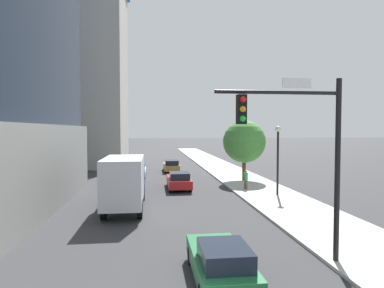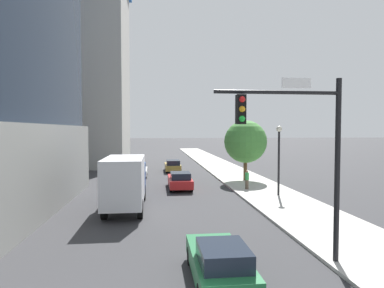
% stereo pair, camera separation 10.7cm
% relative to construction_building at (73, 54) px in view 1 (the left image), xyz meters
% --- Properties ---
extents(sidewalk, '(4.95, 120.00, 0.15)m').
position_rel_construction_building_xyz_m(sidewalk, '(20.19, -21.99, -15.88)').
color(sidewalk, '#B2AFA8').
rests_on(sidewalk, ground).
extents(construction_building, '(15.24, 26.01, 36.48)m').
position_rel_construction_building_xyz_m(construction_building, '(0.00, 0.00, 0.00)').
color(construction_building, '#B2AFA8').
rests_on(construction_building, ground).
extents(traffic_light_pole, '(4.78, 0.48, 6.83)m').
position_rel_construction_building_xyz_m(traffic_light_pole, '(16.60, -37.07, -11.16)').
color(traffic_light_pole, black).
rests_on(traffic_light_pole, sidewalk).
extents(street_lamp, '(0.44, 0.44, 5.24)m').
position_rel_construction_building_xyz_m(street_lamp, '(20.64, -24.81, -12.33)').
color(street_lamp, black).
rests_on(street_lamp, sidewalk).
extents(street_tree, '(4.17, 4.17, 5.87)m').
position_rel_construction_building_xyz_m(street_tree, '(20.14, -17.41, -12.03)').
color(street_tree, brown).
rests_on(street_tree, sidewalk).
extents(car_green, '(1.78, 4.36, 1.50)m').
position_rel_construction_building_xyz_m(car_green, '(13.45, -38.13, -15.22)').
color(car_green, '#1E6638').
rests_on(car_green, ground).
extents(car_gold, '(1.83, 4.71, 1.48)m').
position_rel_construction_building_xyz_m(car_gold, '(13.45, -8.85, -15.23)').
color(car_gold, '#AD8938').
rests_on(car_gold, ground).
extents(car_red, '(1.91, 4.77, 1.51)m').
position_rel_construction_building_xyz_m(car_red, '(13.45, -20.66, -15.21)').
color(car_red, red).
rests_on(car_red, ground).
extents(car_white, '(1.91, 4.62, 1.38)m').
position_rel_construction_building_xyz_m(car_white, '(9.48, -12.93, -15.26)').
color(car_white, silver).
rests_on(car_white, ground).
extents(box_truck, '(2.31, 7.21, 3.41)m').
position_rel_construction_building_xyz_m(box_truck, '(9.48, -27.64, -14.06)').
color(box_truck, '#1E4799').
rests_on(box_truck, ground).
extents(pedestrian_green_shirt, '(0.34, 0.34, 1.58)m').
position_rel_construction_building_xyz_m(pedestrian_green_shirt, '(18.94, -22.17, -15.01)').
color(pedestrian_green_shirt, brown).
rests_on(pedestrian_green_shirt, sidewalk).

